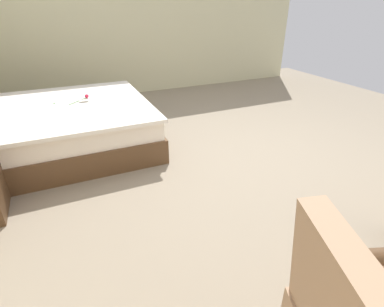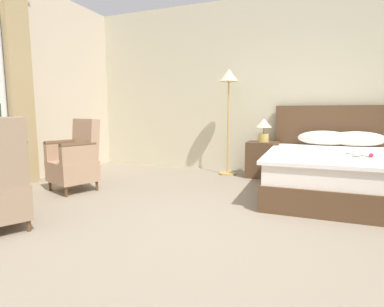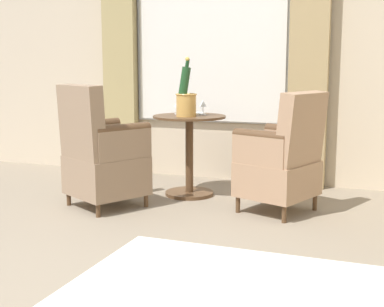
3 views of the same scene
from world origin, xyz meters
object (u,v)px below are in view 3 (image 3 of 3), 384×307
armchair_by_window (283,160)px  armchair_facing_bed (101,157)px  side_table_round (189,150)px  champagne_bucket (186,99)px  wine_glass_near_edge (178,104)px  wine_glass_near_bucket (203,104)px  snack_plate (194,113)px

armchair_by_window → armchair_facing_bed: bearing=-75.6°
side_table_round → champagne_bucket: champagne_bucket is taller
wine_glass_near_edge → armchair_facing_bed: size_ratio=0.13×
wine_glass_near_edge → side_table_round: bearing=58.6°
wine_glass_near_bucket → snack_plate: wine_glass_near_bucket is taller
wine_glass_near_edge → armchair_by_window: (0.37, 1.04, -0.39)m
champagne_bucket → wine_glass_near_edge: (-0.17, -0.14, -0.06)m
champagne_bucket → wine_glass_near_edge: bearing=-140.6°
wine_glass_near_edge → snack_plate: (-0.09, 0.11, -0.08)m
snack_plate → champagne_bucket: bearing=5.4°
side_table_round → armchair_by_window: (0.28, 0.90, 0.01)m
wine_glass_near_edge → champagne_bucket: bearing=39.4°
wine_glass_near_bucket → snack_plate: bearing=-114.0°
wine_glass_near_edge → snack_plate: wine_glass_near_edge is taller
side_table_round → champagne_bucket: size_ratio=1.41×
armchair_facing_bed → armchair_by_window: bearing=104.4°
side_table_round → armchair_by_window: bearing=72.5°
armchair_by_window → armchair_facing_bed: armchair_facing_bed is taller
wine_glass_near_edge → snack_plate: size_ratio=0.66×
side_table_round → wine_glass_near_edge: 0.43m
side_table_round → champagne_bucket: bearing=-0.6°
snack_plate → armchair_facing_bed: (0.82, -0.50, -0.30)m
snack_plate → armchair_by_window: size_ratio=0.21×
wine_glass_near_bucket → armchair_by_window: size_ratio=0.14×
armchair_by_window → armchair_facing_bed: 1.47m
wine_glass_near_edge → snack_plate: 0.17m
wine_glass_near_bucket → armchair_by_window: 0.99m
wine_glass_near_edge → armchair_by_window: size_ratio=0.14×
wine_glass_near_edge → armchair_facing_bed: 0.91m
armchair_by_window → wine_glass_near_bucket: bearing=-116.8°
side_table_round → wine_glass_near_bucket: bearing=147.7°
armchair_by_window → armchair_facing_bed: size_ratio=0.95×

